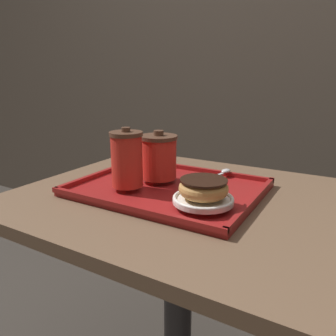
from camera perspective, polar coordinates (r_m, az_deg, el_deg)
name	(u,v)px	position (r m, az deg, el deg)	size (l,w,h in m)	color
wall_behind	(285,39)	(1.85, 19.64, 20.36)	(8.00, 0.05, 2.40)	brown
cafe_table	(178,255)	(0.93, 1.82, -14.91)	(0.80, 0.70, 0.73)	brown
serving_tray	(168,189)	(0.86, 0.00, -3.64)	(0.46, 0.36, 0.02)	maroon
coffee_cup_front	(127,159)	(0.82, -7.19, 1.59)	(0.08, 0.08, 0.15)	red
coffee_cup_rear	(159,156)	(0.88, -1.62, 2.02)	(0.10, 0.10, 0.13)	red
plate_with_chocolate_donut	(203,199)	(0.73, 6.14, -5.45)	(0.13, 0.13, 0.01)	white
donut_chocolate_glazed	(204,188)	(0.72, 6.20, -3.44)	(0.11, 0.11, 0.04)	tan
spoon	(221,173)	(0.93, 9.23, -0.92)	(0.04, 0.16, 0.01)	silver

